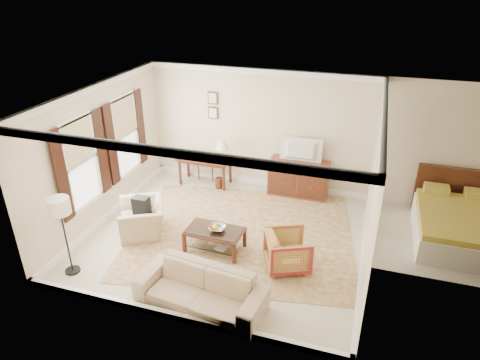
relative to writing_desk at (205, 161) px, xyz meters
The scene contains 21 objects.
room_shell 3.06m from the writing_desk, 58.30° to the right, with size 5.51×5.01×2.91m.
annex_bedroom 5.85m from the writing_desk, ahead, with size 3.00×2.70×2.90m.
window_front 3.25m from the writing_desk, 117.16° to the right, with size 0.12×1.56×1.80m, color #CCB284, non-canonical shape.
window_rear 2.07m from the writing_desk, 140.53° to the right, with size 0.12×1.56×1.80m, color #CCB284, non-canonical shape.
doorway 4.06m from the writing_desk, ahead, with size 0.10×1.12×2.25m, color white, non-canonical shape.
rug 2.54m from the writing_desk, 50.86° to the right, with size 4.46×3.82×0.01m, color brown.
writing_desk is the anchor object (origin of this frame).
desk_chair 0.36m from the writing_desk, 99.74° to the left, with size 0.45×0.45×1.05m, color brown, non-canonical shape.
desk_lamp 0.59m from the writing_desk, ahead, with size 0.32×0.32×0.50m, color silver, non-canonical shape.
framed_prints 1.39m from the writing_desk, 75.95° to the left, with size 0.25×0.04×0.68m, color #4B2315, non-canonical shape.
sideboard 2.35m from the writing_desk, ahead, with size 1.40×0.54×0.86m, color brown.
tv 2.45m from the writing_desk, ahead, with size 0.93×0.53×0.12m, color black.
coffee_table 2.90m from the writing_desk, 64.63° to the right, with size 1.11×0.68×0.46m.
fruit_bowl 2.91m from the writing_desk, 63.69° to the right, with size 0.42×0.42×0.10m, color silver.
book_a 2.83m from the writing_desk, 66.77° to the right, with size 0.28×0.04×0.38m, color brown.
book_b 3.02m from the writing_desk, 63.73° to the right, with size 0.28×0.03×0.38m, color brown.
striped_armchair 3.82m from the writing_desk, 45.40° to the right, with size 0.75×0.71×0.77m, color maroon.
club_armchair 2.51m from the writing_desk, 99.13° to the right, with size 1.00×0.65×0.88m, color tan.
backpack 2.53m from the writing_desk, 98.35° to the right, with size 0.32×0.22×0.40m, color black.
sofa 4.39m from the writing_desk, 69.26° to the right, with size 2.11×0.61×0.82m, color tan.
floor_lamp 4.19m from the writing_desk, 103.67° to the right, with size 0.37×0.37×1.50m.
Camera 1 is at (2.50, -6.93, 4.90)m, focal length 32.00 mm.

